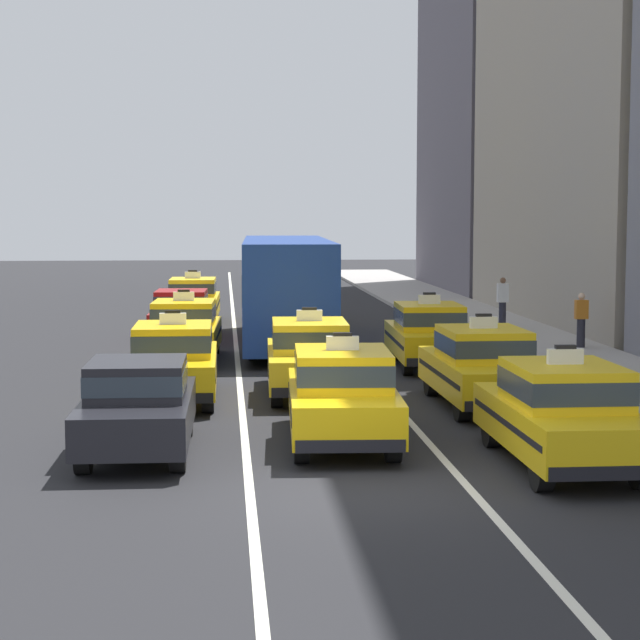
{
  "coord_description": "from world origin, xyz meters",
  "views": [
    {
      "loc": [
        -1.94,
        -15.71,
        4.0
      ],
      "look_at": [
        0.48,
        12.32,
        1.3
      ],
      "focal_mm": 62.55,
      "sensor_mm": 36.0,
      "label": 1
    }
  ],
  "objects_px": {
    "taxi_center_second": "(309,356)",
    "taxi_right_nearest": "(562,412)",
    "sedan_left_nearest": "(138,404)",
    "pedestrian_near_crosswalk": "(581,320)",
    "fire_hydrant": "(619,392)",
    "taxi_center_fourth": "(278,296)",
    "taxi_left_third": "(184,329)",
    "taxi_center_nearest": "(342,394)",
    "taxi_left_second": "(174,360)",
    "taxi_right_third": "(428,333)",
    "taxi_right_second": "(482,365)",
    "bus_center_third": "(286,286)",
    "pedestrian_mid_block": "(503,303)",
    "taxi_left_fifth": "(193,300)",
    "sedan_left_fourth": "(182,313)"
  },
  "relations": [
    {
      "from": "taxi_center_second",
      "to": "taxi_right_nearest",
      "type": "height_order",
      "value": "same"
    },
    {
      "from": "taxi_right_nearest",
      "to": "sedan_left_nearest",
      "type": "bearing_deg",
      "value": 167.06
    },
    {
      "from": "sedan_left_nearest",
      "to": "pedestrian_near_crosswalk",
      "type": "bearing_deg",
      "value": 47.33
    },
    {
      "from": "sedan_left_nearest",
      "to": "fire_hydrant",
      "type": "height_order",
      "value": "sedan_left_nearest"
    },
    {
      "from": "taxi_center_fourth",
      "to": "fire_hydrant",
      "type": "bearing_deg",
      "value": -75.24
    },
    {
      "from": "taxi_left_third",
      "to": "fire_hydrant",
      "type": "bearing_deg",
      "value": -46.95
    },
    {
      "from": "taxi_center_nearest",
      "to": "fire_hydrant",
      "type": "relative_size",
      "value": 6.35
    },
    {
      "from": "taxi_left_second",
      "to": "taxi_right_third",
      "type": "relative_size",
      "value": 0.99
    },
    {
      "from": "taxi_right_second",
      "to": "taxi_center_fourth",
      "type": "bearing_deg",
      "value": 99.39
    },
    {
      "from": "bus_center_third",
      "to": "taxi_center_fourth",
      "type": "distance_m",
      "value": 8.52
    },
    {
      "from": "taxi_left_third",
      "to": "pedestrian_mid_block",
      "type": "bearing_deg",
      "value": 31.66
    },
    {
      "from": "pedestrian_near_crosswalk",
      "to": "taxi_right_nearest",
      "type": "bearing_deg",
      "value": -109.2
    },
    {
      "from": "taxi_left_second",
      "to": "taxi_left_fifth",
      "type": "xyz_separation_m",
      "value": [
        -0.04,
        16.73,
        0.0
      ]
    },
    {
      "from": "taxi_right_nearest",
      "to": "pedestrian_near_crosswalk",
      "type": "relative_size",
      "value": 2.9
    },
    {
      "from": "taxi_left_second",
      "to": "taxi_center_nearest",
      "type": "height_order",
      "value": "same"
    },
    {
      "from": "sedan_left_nearest",
      "to": "taxi_center_nearest",
      "type": "relative_size",
      "value": 0.93
    },
    {
      "from": "taxi_right_third",
      "to": "taxi_center_nearest",
      "type": "bearing_deg",
      "value": -109.01
    },
    {
      "from": "taxi_left_fifth",
      "to": "taxi_center_nearest",
      "type": "bearing_deg",
      "value": -81.64
    },
    {
      "from": "taxi_center_nearest",
      "to": "pedestrian_near_crosswalk",
      "type": "height_order",
      "value": "taxi_center_nearest"
    },
    {
      "from": "taxi_center_nearest",
      "to": "taxi_right_third",
      "type": "height_order",
      "value": "same"
    },
    {
      "from": "taxi_left_second",
      "to": "pedestrian_mid_block",
      "type": "distance_m",
      "value": 16.47
    },
    {
      "from": "bus_center_third",
      "to": "fire_hydrant",
      "type": "height_order",
      "value": "bus_center_third"
    },
    {
      "from": "sedan_left_nearest",
      "to": "taxi_left_second",
      "type": "xyz_separation_m",
      "value": [
        0.36,
        5.25,
        0.03
      ]
    },
    {
      "from": "taxi_left_fifth",
      "to": "taxi_right_third",
      "type": "height_order",
      "value": "same"
    },
    {
      "from": "sedan_left_fourth",
      "to": "pedestrian_mid_block",
      "type": "bearing_deg",
      "value": 6.13
    },
    {
      "from": "taxi_left_third",
      "to": "taxi_left_fifth",
      "type": "height_order",
      "value": "same"
    },
    {
      "from": "sedan_left_nearest",
      "to": "taxi_center_second",
      "type": "distance_m",
      "value": 6.63
    },
    {
      "from": "taxi_left_fifth",
      "to": "taxi_center_fourth",
      "type": "relative_size",
      "value": 1.0
    },
    {
      "from": "sedan_left_fourth",
      "to": "pedestrian_near_crosswalk",
      "type": "relative_size",
      "value": 2.77
    },
    {
      "from": "taxi_center_second",
      "to": "taxi_right_second",
      "type": "bearing_deg",
      "value": -28.44
    },
    {
      "from": "taxi_center_second",
      "to": "taxi_left_second",
      "type": "bearing_deg",
      "value": -170.26
    },
    {
      "from": "sedan_left_nearest",
      "to": "taxi_left_second",
      "type": "bearing_deg",
      "value": 86.1
    },
    {
      "from": "bus_center_third",
      "to": "taxi_center_fourth",
      "type": "relative_size",
      "value": 2.46
    },
    {
      "from": "taxi_center_fourth",
      "to": "taxi_right_second",
      "type": "bearing_deg",
      "value": -80.61
    },
    {
      "from": "taxi_right_second",
      "to": "sedan_left_nearest",
      "type": "bearing_deg",
      "value": -149.9
    },
    {
      "from": "taxi_right_third",
      "to": "pedestrian_near_crosswalk",
      "type": "xyz_separation_m",
      "value": [
        4.95,
        2.65,
        0.07
      ]
    },
    {
      "from": "taxi_left_third",
      "to": "pedestrian_mid_block",
      "type": "xyz_separation_m",
      "value": [
        10.37,
        6.4,
        0.14
      ]
    },
    {
      "from": "taxi_left_fifth",
      "to": "taxi_right_second",
      "type": "bearing_deg",
      "value": -70.5
    },
    {
      "from": "taxi_left_second",
      "to": "taxi_right_third",
      "type": "distance_m",
      "value": 7.98
    },
    {
      "from": "sedan_left_fourth",
      "to": "taxi_right_third",
      "type": "distance_m",
      "value": 9.55
    },
    {
      "from": "taxi_center_second",
      "to": "taxi_right_second",
      "type": "distance_m",
      "value": 3.89
    },
    {
      "from": "taxi_left_second",
      "to": "taxi_center_fourth",
      "type": "xyz_separation_m",
      "value": [
        3.11,
        18.33,
        0.0
      ]
    },
    {
      "from": "sedan_left_nearest",
      "to": "taxi_center_nearest",
      "type": "xyz_separation_m",
      "value": [
        3.47,
        0.54,
        0.03
      ]
    },
    {
      "from": "sedan_left_fourth",
      "to": "taxi_left_third",
      "type": "bearing_deg",
      "value": -87.04
    },
    {
      "from": "taxi_left_second",
      "to": "bus_center_third",
      "type": "relative_size",
      "value": 0.41
    },
    {
      "from": "taxi_right_nearest",
      "to": "taxi_left_fifth",
      "type": "bearing_deg",
      "value": 105.25
    },
    {
      "from": "taxi_center_second",
      "to": "taxi_right_third",
      "type": "xyz_separation_m",
      "value": [
        3.45,
        4.29,
        0.0
      ]
    },
    {
      "from": "taxi_right_third",
      "to": "taxi_right_nearest",
      "type": "bearing_deg",
      "value": -90.04
    },
    {
      "from": "pedestrian_near_crosswalk",
      "to": "sedan_left_fourth",
      "type": "bearing_deg",
      "value": 160.05
    },
    {
      "from": "sedan_left_nearest",
      "to": "taxi_left_second",
      "type": "relative_size",
      "value": 0.95
    }
  ]
}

